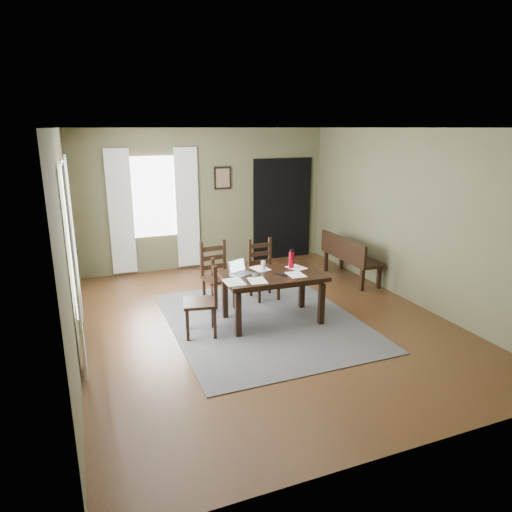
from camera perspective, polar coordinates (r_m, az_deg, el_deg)
name	(u,v)px	position (r m, az deg, el deg)	size (l,w,h in m)	color
ground	(264,321)	(6.68, 0.95, -8.15)	(5.00, 6.00, 0.01)	#492C16
room_shell	(264,197)	(6.17, 1.03, 7.38)	(5.02, 6.02, 2.71)	brown
rug	(264,320)	(6.67, 0.96, -8.06)	(2.60, 3.20, 0.01)	#454545
dining_table	(273,280)	(6.45, 2.09, -2.99)	(1.45, 0.91, 0.71)	black
chair_end	(204,300)	(6.12, -6.51, -5.50)	(0.52, 0.52, 1.00)	black
chair_back_left	(217,275)	(7.08, -4.88, -2.44)	(0.49, 0.49, 1.01)	black
chair_back_right	(263,270)	(7.40, 0.91, -1.77)	(0.43, 0.44, 0.96)	black
bench	(348,254)	(8.45, 11.48, 0.21)	(0.46, 1.43, 0.81)	black
laptop	(240,270)	(6.41, -2.06, -1.79)	(0.36, 0.33, 0.20)	#B7B7BC
computer_mouse	(255,275)	(6.33, -0.12, -2.35)	(0.06, 0.10, 0.03)	#3F3F42
tv_remote	(281,275)	(6.36, 3.10, -2.35)	(0.05, 0.19, 0.02)	black
drinking_glass	(263,266)	(6.57, 0.93, -1.20)	(0.06, 0.06, 0.13)	silver
water_bottle	(291,259)	(6.68, 4.44, -0.42)	(0.10, 0.10, 0.28)	#AF0D1D
paper_a	(234,282)	(6.09, -2.76, -3.26)	(0.25, 0.33, 0.00)	white
paper_b	(296,275)	(6.40, 4.98, -2.33)	(0.22, 0.29, 0.00)	white
paper_c	(260,269)	(6.65, 0.54, -1.59)	(0.22, 0.29, 0.00)	white
paper_d	(296,268)	(6.72, 5.05, -1.45)	(0.21, 0.28, 0.00)	white
paper_e	(257,281)	(6.14, 0.15, -3.08)	(0.22, 0.29, 0.00)	white
window_left	(70,235)	(5.97, -22.27, 2.47)	(0.01, 1.30, 1.70)	white
window_back	(154,197)	(8.80, -12.64, 7.21)	(1.00, 0.01, 1.50)	white
curtain_left_near	(75,274)	(5.24, -21.66, -2.06)	(0.03, 0.48, 2.30)	silver
curtain_left_far	(74,240)	(6.82, -21.81, 1.91)	(0.03, 0.48, 2.30)	silver
curtain_back_left	(121,213)	(8.74, -16.53, 5.22)	(0.44, 0.03, 2.30)	silver
curtain_back_right	(187,208)	(8.93, -8.57, 5.91)	(0.44, 0.03, 2.30)	silver
framed_picture	(223,178)	(9.07, -4.19, 9.70)	(0.34, 0.03, 0.44)	black
doorway_back	(282,209)	(9.63, 3.32, 5.87)	(1.30, 0.03, 2.10)	black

